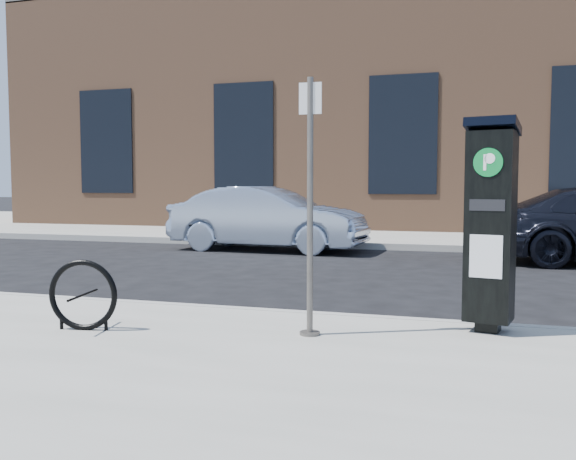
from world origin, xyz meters
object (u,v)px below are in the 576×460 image
at_px(car_silver, 268,219).
at_px(bike_rack, 83,295).
at_px(parking_kiosk, 490,223).
at_px(sign_pole, 310,209).

bearing_deg(car_silver, bike_rack, -169.97).
bearing_deg(car_silver, parking_kiosk, -144.77).
relative_size(parking_kiosk, car_silver, 0.44).
bearing_deg(sign_pole, bike_rack, -170.37).
bearing_deg(bike_rack, parking_kiosk, 6.49).
bearing_deg(parking_kiosk, sign_pole, -146.38).
xyz_separation_m(bike_rack, car_silver, (-1.04, 8.49, 0.27)).
bearing_deg(sign_pole, parking_kiosk, 19.41).
bearing_deg(bike_rack, car_silver, 87.43).
height_order(parking_kiosk, sign_pole, sign_pole).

